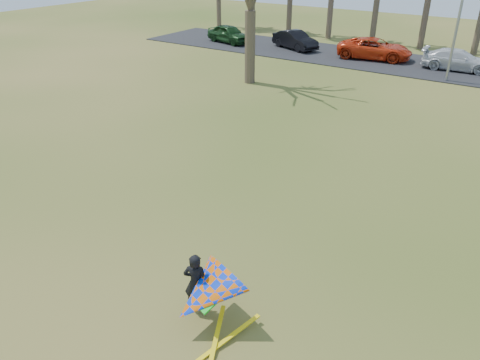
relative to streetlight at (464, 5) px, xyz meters
The scene contains 8 objects.
ground 22.55m from the streetlight, 95.61° to the right, with size 100.00×100.00×0.00m, color #284D11.
parking_strip 5.77m from the streetlight, 125.75° to the left, with size 46.00×7.00×0.06m, color black.
streetlight is the anchor object (origin of this frame).
car_0 18.65m from the streetlight, behind, with size 1.70×4.23×1.44m, color #173A18.
car_1 13.28m from the streetlight, 166.03° to the left, with size 1.46×4.20×1.38m, color black.
car_2 7.67m from the streetlight, 151.80° to the left, with size 2.42×5.26×1.46m, color red.
car_3 4.85m from the streetlight, 93.89° to the left, with size 1.86×4.58×1.33m, color silver.
kite_flyer 24.89m from the streetlight, 90.07° to the right, with size 2.13×2.39×2.02m.
Camera 1 is at (7.30, -8.88, 7.87)m, focal length 35.00 mm.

